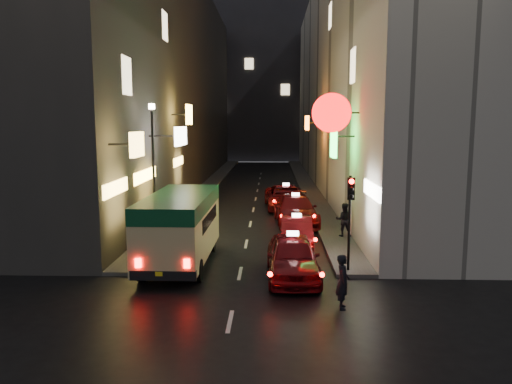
# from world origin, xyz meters

# --- Properties ---
(building_left) EXTENTS (7.69, 52.00, 18.00)m
(building_left) POSITION_xyz_m (-8.00, 33.99, 9.00)
(building_left) COLOR #363331
(building_left) RESTS_ON ground
(building_right) EXTENTS (8.08, 52.00, 18.00)m
(building_right) POSITION_xyz_m (8.00, 33.99, 9.00)
(building_right) COLOR #BBB6AC
(building_right) RESTS_ON ground
(building_far) EXTENTS (30.00, 10.00, 22.00)m
(building_far) POSITION_xyz_m (0.00, 66.00, 11.00)
(building_far) COLOR #323136
(building_far) RESTS_ON ground
(sidewalk_left) EXTENTS (1.50, 52.00, 0.15)m
(sidewalk_left) POSITION_xyz_m (-4.25, 34.00, 0.07)
(sidewalk_left) COLOR #4D4A47
(sidewalk_left) RESTS_ON ground
(sidewalk_right) EXTENTS (1.50, 52.00, 0.15)m
(sidewalk_right) POSITION_xyz_m (4.25, 34.00, 0.07)
(sidewalk_right) COLOR #4D4A47
(sidewalk_right) RESTS_ON ground
(minibus) EXTENTS (2.36, 6.49, 2.78)m
(minibus) POSITION_xyz_m (-2.39, 9.56, 1.76)
(minibus) COLOR #CBBB7F
(minibus) RESTS_ON ground
(taxi_near) EXTENTS (2.43, 5.69, 1.97)m
(taxi_near) POSITION_xyz_m (1.92, 8.05, 0.90)
(taxi_near) COLOR maroon
(taxi_near) RESTS_ON ground
(taxi_second) EXTENTS (2.00, 4.77, 1.68)m
(taxi_second) POSITION_xyz_m (2.30, 12.85, 0.76)
(taxi_second) COLOR maroon
(taxi_second) RESTS_ON ground
(taxi_third) EXTENTS (2.73, 5.85, 1.98)m
(taxi_third) POSITION_xyz_m (2.48, 17.65, 0.91)
(taxi_third) COLOR maroon
(taxi_third) RESTS_ON ground
(taxi_far) EXTENTS (2.63, 5.66, 1.93)m
(taxi_far) POSITION_xyz_m (2.09, 22.45, 0.88)
(taxi_far) COLOR maroon
(taxi_far) RESTS_ON ground
(pedestrian_crossing) EXTENTS (0.43, 0.64, 1.88)m
(pedestrian_crossing) POSITION_xyz_m (3.30, 5.10, 0.94)
(pedestrian_crossing) COLOR black
(pedestrian_crossing) RESTS_ON ground
(pedestrian_sidewalk) EXTENTS (0.72, 0.48, 1.82)m
(pedestrian_sidewalk) POSITION_xyz_m (4.61, 14.10, 1.06)
(pedestrian_sidewalk) COLOR black
(pedestrian_sidewalk) RESTS_ON sidewalk_right
(traffic_light) EXTENTS (0.26, 0.43, 3.50)m
(traffic_light) POSITION_xyz_m (4.00, 8.47, 2.69)
(traffic_light) COLOR black
(traffic_light) RESTS_ON sidewalk_right
(lamp_post) EXTENTS (0.28, 0.28, 6.22)m
(lamp_post) POSITION_xyz_m (-4.20, 13.00, 3.72)
(lamp_post) COLOR black
(lamp_post) RESTS_ON sidewalk_left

